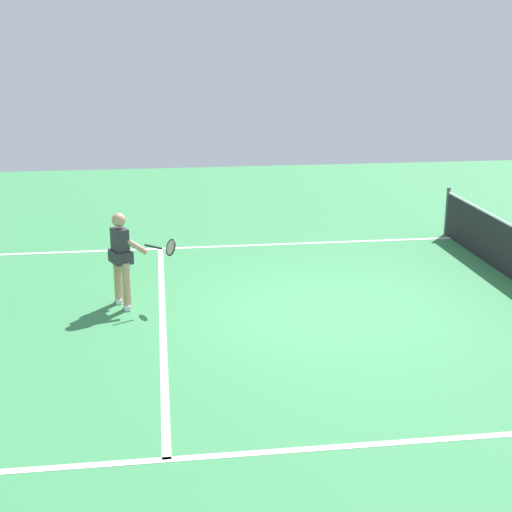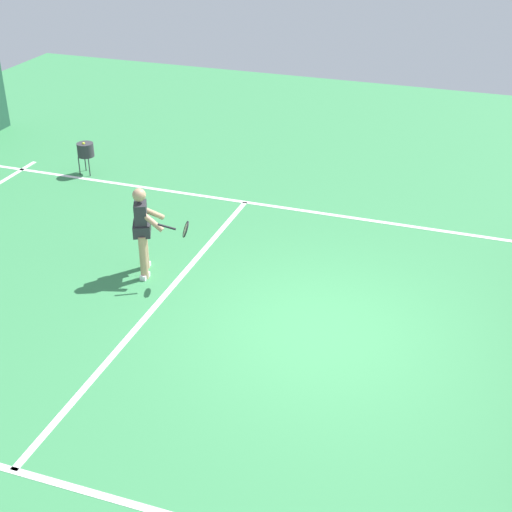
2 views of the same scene
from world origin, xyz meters
The scene contains 5 objects.
ground_plane centered at (0.00, 0.00, 0.00)m, with size 27.06×27.06×0.00m, color #38844C.
service_line_marking centered at (0.00, -2.57, 0.00)m, with size 7.86×0.10×0.01m, color white.
sideline_left_marking centered at (-3.93, 0.00, 0.00)m, with size 0.10×18.82×0.01m, color white.
sideline_right_marking centered at (3.93, 0.00, 0.00)m, with size 0.10×18.82×0.01m, color white.
tennis_player centered at (-0.69, -3.16, 0.85)m, with size 0.67×1.12×1.55m.
Camera 1 is at (10.59, -2.53, 4.21)m, focal length 51.00 mm.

